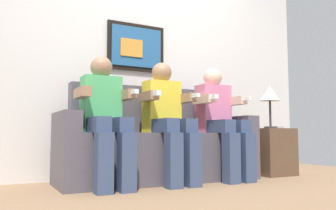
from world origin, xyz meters
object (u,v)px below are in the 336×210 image
at_px(person_on_left, 105,114).
at_px(side_table_right, 271,152).
at_px(person_on_right, 220,117).
at_px(person_in_middle, 168,115).
at_px(table_lamp, 270,95).
at_px(spare_remote_on_table, 281,127).
at_px(couch, 159,148).

distance_m(person_on_left, side_table_right, 1.91).
distance_m(person_on_left, person_on_right, 1.17).
xyz_separation_m(person_in_middle, table_lamp, (1.27, 0.03, 0.25)).
xyz_separation_m(person_on_left, table_lamp, (1.85, 0.03, 0.25)).
height_order(person_on_right, spare_remote_on_table, person_on_right).
xyz_separation_m(person_on_left, person_on_right, (1.17, -0.00, 0.00)).
height_order(person_on_left, side_table_right, person_on_left).
bearing_deg(side_table_right, spare_remote_on_table, -30.90).
xyz_separation_m(person_on_right, side_table_right, (0.71, 0.06, -0.36)).
bearing_deg(table_lamp, side_table_right, 53.07).
bearing_deg(person_on_left, table_lamp, 0.93).
xyz_separation_m(couch, table_lamp, (1.27, -0.14, 0.55)).
relative_size(person_on_left, person_on_right, 1.00).
bearing_deg(spare_remote_on_table, person_on_left, -179.89).
bearing_deg(person_on_left, couch, 15.95).
height_order(couch, person_on_right, person_on_right).
relative_size(couch, table_lamp, 4.09).
relative_size(side_table_right, table_lamp, 1.09).
height_order(couch, side_table_right, couch).
bearing_deg(table_lamp, person_on_left, -179.07).
bearing_deg(person_on_right, couch, 164.01).
distance_m(person_in_middle, spare_remote_on_table, 1.39).
xyz_separation_m(person_on_left, spare_remote_on_table, (1.97, 0.00, -0.10)).
height_order(person_on_right, table_lamp, person_on_right).
relative_size(couch, person_in_middle, 1.70).
distance_m(couch, side_table_right, 1.30).
height_order(person_on_right, side_table_right, person_on_right).
xyz_separation_m(person_in_middle, person_on_right, (0.58, 0.00, 0.00)).
distance_m(side_table_right, table_lamp, 0.61).
relative_size(person_on_right, side_table_right, 2.22).
relative_size(side_table_right, spare_remote_on_table, 3.85).
relative_size(person_on_right, spare_remote_on_table, 8.54).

